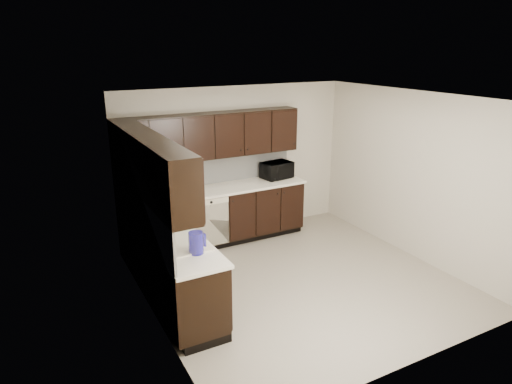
# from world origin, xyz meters

# --- Properties ---
(floor) EXTENTS (4.00, 4.00, 0.00)m
(floor) POSITION_xyz_m (0.00, 0.00, 0.00)
(floor) COLOR gray
(floor) RESTS_ON ground
(ceiling) EXTENTS (4.00, 4.00, 0.00)m
(ceiling) POSITION_xyz_m (0.00, 0.00, 2.50)
(ceiling) COLOR white
(ceiling) RESTS_ON wall_back
(wall_back) EXTENTS (4.00, 0.02, 2.50)m
(wall_back) POSITION_xyz_m (0.00, 2.00, 1.25)
(wall_back) COLOR #BFB5A3
(wall_back) RESTS_ON floor
(wall_left) EXTENTS (0.02, 4.00, 2.50)m
(wall_left) POSITION_xyz_m (-2.00, 0.00, 1.25)
(wall_left) COLOR #BFB5A3
(wall_left) RESTS_ON floor
(wall_right) EXTENTS (0.02, 4.00, 2.50)m
(wall_right) POSITION_xyz_m (2.00, 0.00, 1.25)
(wall_right) COLOR #BFB5A3
(wall_right) RESTS_ON floor
(wall_front) EXTENTS (4.00, 0.02, 2.50)m
(wall_front) POSITION_xyz_m (0.00, -2.00, 1.25)
(wall_front) COLOR #BFB5A3
(wall_front) RESTS_ON floor
(lower_cabinets) EXTENTS (3.00, 2.80, 0.90)m
(lower_cabinets) POSITION_xyz_m (-1.01, 1.11, 0.41)
(lower_cabinets) COLOR black
(lower_cabinets) RESTS_ON floor
(countertop) EXTENTS (3.03, 2.83, 0.04)m
(countertop) POSITION_xyz_m (-1.01, 1.11, 0.92)
(countertop) COLOR white
(countertop) RESTS_ON lower_cabinets
(backsplash) EXTENTS (3.00, 2.80, 0.48)m
(backsplash) POSITION_xyz_m (-1.22, 1.32, 1.18)
(backsplash) COLOR silver
(backsplash) RESTS_ON countertop
(upper_cabinets) EXTENTS (3.00, 2.80, 0.70)m
(upper_cabinets) POSITION_xyz_m (-1.10, 1.20, 1.77)
(upper_cabinets) COLOR black
(upper_cabinets) RESTS_ON wall_back
(dishwasher) EXTENTS (0.58, 0.04, 0.78)m
(dishwasher) POSITION_xyz_m (-0.70, 1.41, 0.55)
(dishwasher) COLOR beige
(dishwasher) RESTS_ON lower_cabinets
(sink) EXTENTS (0.54, 0.82, 0.42)m
(sink) POSITION_xyz_m (-1.68, -0.01, 0.88)
(sink) COLOR beige
(sink) RESTS_ON countertop
(microwave) EXTENTS (0.55, 0.42, 0.28)m
(microwave) POSITION_xyz_m (0.67, 1.76, 1.08)
(microwave) COLOR black
(microwave) RESTS_ON countertop
(soap_bottle_a) EXTENTS (0.10, 0.10, 0.21)m
(soap_bottle_a) POSITION_xyz_m (-1.48, 0.54, 1.04)
(soap_bottle_a) COLOR gray
(soap_bottle_a) RESTS_ON countertop
(soap_bottle_b) EXTENTS (0.12, 0.12, 0.25)m
(soap_bottle_b) POSITION_xyz_m (-1.85, 0.34, 1.06)
(soap_bottle_b) COLOR gray
(soap_bottle_b) RESTS_ON countertop
(toaster_oven) EXTENTS (0.41, 0.33, 0.23)m
(toaster_oven) POSITION_xyz_m (-1.39, 1.68, 1.06)
(toaster_oven) COLOR silver
(toaster_oven) RESTS_ON countertop
(storage_bin) EXTENTS (0.46, 0.35, 0.18)m
(storage_bin) POSITION_xyz_m (-1.67, 1.35, 1.03)
(storage_bin) COLOR white
(storage_bin) RESTS_ON countertop
(blue_pitcher) EXTENTS (0.19, 0.19, 0.25)m
(blue_pitcher) POSITION_xyz_m (-1.61, -0.37, 1.06)
(blue_pitcher) COLOR #161099
(blue_pitcher) RESTS_ON countertop
(teal_tumbler) EXTENTS (0.11, 0.11, 0.20)m
(teal_tumbler) POSITION_xyz_m (-1.48, 0.32, 1.04)
(teal_tumbler) COLOR #0D8F91
(teal_tumbler) RESTS_ON countertop
(paper_towel_roll) EXTENTS (0.15, 0.15, 0.27)m
(paper_towel_roll) POSITION_xyz_m (-1.59, 1.07, 1.08)
(paper_towel_roll) COLOR silver
(paper_towel_roll) RESTS_ON countertop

